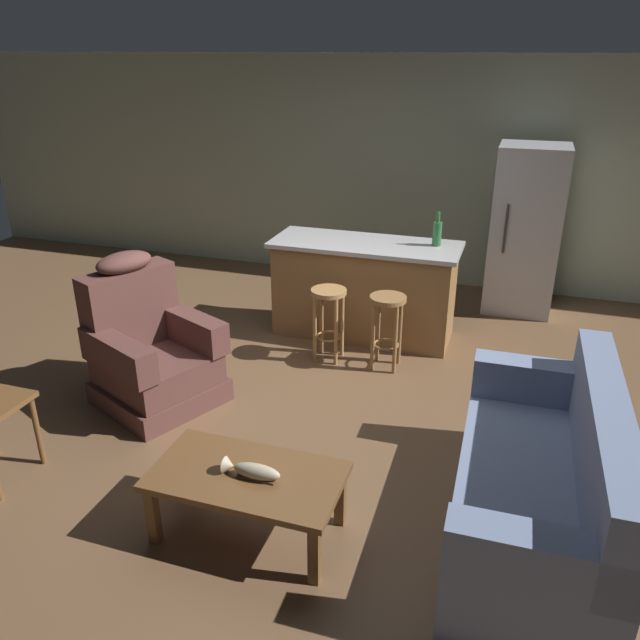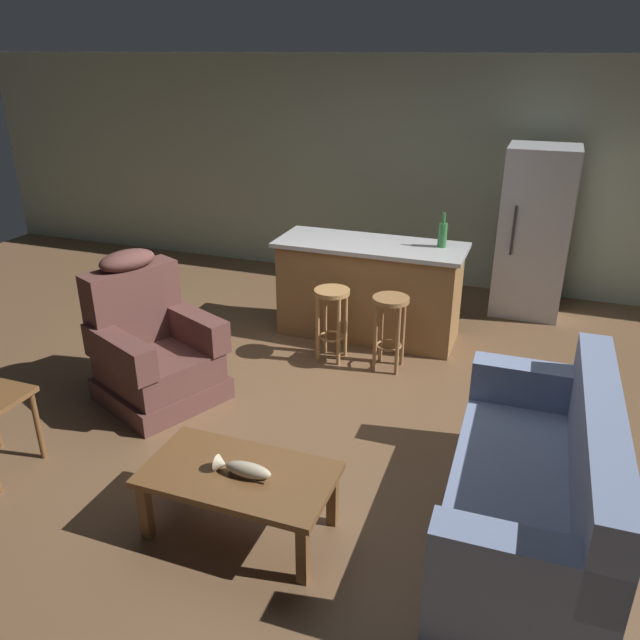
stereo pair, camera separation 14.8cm
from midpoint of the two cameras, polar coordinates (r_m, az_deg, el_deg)
ground_plane at (r=5.16m, az=0.99°, el=-7.20°), size 12.00×12.00×0.00m
back_wall at (r=7.58m, az=9.09°, el=13.09°), size 12.00×0.05×2.60m
coffee_table at (r=3.72m, az=-6.28°, el=-14.34°), size 1.10×0.60×0.42m
fish_figurine at (r=3.63m, az=-5.88°, el=-13.42°), size 0.34×0.10×0.10m
couch at (r=3.89m, az=20.37°, el=-14.39°), size 0.87×1.91×0.94m
recliner_near_lamp at (r=5.18m, az=-14.33°, el=-2.58°), size 1.11×1.11×1.20m
kitchen_island at (r=6.13m, az=5.20°, el=2.79°), size 1.80×0.70×0.95m
bar_stool_left at (r=5.61m, az=1.84°, el=0.80°), size 0.32×0.32×0.68m
bar_stool_right at (r=5.48m, az=7.19°, el=0.04°), size 0.32×0.32×0.68m
refrigerator at (r=6.97m, az=19.55°, el=7.58°), size 0.70×0.69×1.76m
bottle_tall_green at (r=5.92m, az=11.85°, el=7.69°), size 0.08×0.08×0.32m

